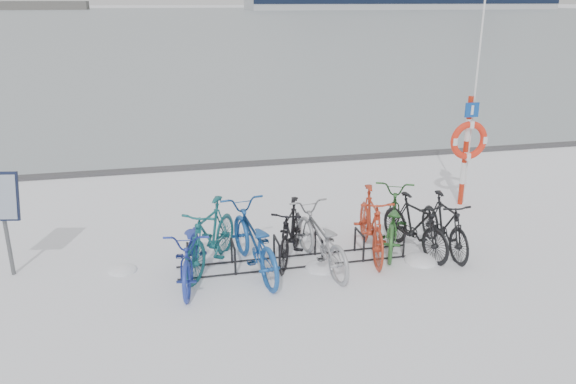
{
  "coord_description": "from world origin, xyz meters",
  "views": [
    {
      "loc": [
        -2.05,
        -8.27,
        4.18
      ],
      "look_at": [
        -0.03,
        0.6,
        1.05
      ],
      "focal_mm": 35.0,
      "sensor_mm": 36.0,
      "label": 1
    }
  ],
  "objects": [
    {
      "name": "ground",
      "position": [
        0.0,
        0.0,
        0.0
      ],
      "size": [
        900.0,
        900.0,
        0.0
      ],
      "primitive_type": "plane",
      "color": "white",
      "rests_on": "ground"
    },
    {
      "name": "ice_sheet",
      "position": [
        0.0,
        155.0,
        0.01
      ],
      "size": [
        400.0,
        298.0,
        0.02
      ],
      "primitive_type": "cube",
      "color": "#95A1A8",
      "rests_on": "ground"
    },
    {
      "name": "quay_edge",
      "position": [
        0.0,
        5.9,
        0.05
      ],
      "size": [
        400.0,
        0.25,
        0.1
      ],
      "primitive_type": "cube",
      "color": "#3F3F42",
      "rests_on": "ground"
    },
    {
      "name": "bike_rack",
      "position": [
        0.0,
        0.0,
        0.18
      ],
      "size": [
        4.0,
        0.48,
        0.46
      ],
      "color": "black",
      "rests_on": "ground"
    },
    {
      "name": "info_board",
      "position": [
        -4.55,
        0.56,
        1.24
      ],
      "size": [
        0.6,
        0.32,
        1.71
      ],
      "rotation": [
        0.0,
        0.0,
        -0.19
      ],
      "color": "#595B5E",
      "rests_on": "ground"
    },
    {
      "name": "lifebuoy_station",
      "position": [
        4.1,
        1.92,
        1.42
      ],
      "size": [
        0.81,
        0.23,
        4.22
      ],
      "color": "#B1230E",
      "rests_on": "ground"
    },
    {
      "name": "bike_0",
      "position": [
        -1.76,
        -0.21,
        0.5
      ],
      "size": [
        0.95,
        1.98,
        1.0
      ],
      "primitive_type": "imported",
      "rotation": [
        0.0,
        0.0,
        -0.16
      ],
      "color": "#2437A0",
      "rests_on": "ground"
    },
    {
      "name": "bike_1",
      "position": [
        -1.42,
        0.17,
        0.58
      ],
      "size": [
        1.42,
        1.93,
        1.15
      ],
      "primitive_type": "imported",
      "rotation": [
        0.0,
        0.0,
        -0.52
      ],
      "color": "#16595F",
      "rests_on": "ground"
    },
    {
      "name": "bike_2",
      "position": [
        -0.76,
        -0.1,
        0.55
      ],
      "size": [
        1.07,
        2.21,
        1.11
      ],
      "primitive_type": "imported",
      "rotation": [
        0.0,
        0.0,
        3.31
      ],
      "color": "#194E9A",
      "rests_on": "ground"
    },
    {
      "name": "bike_3",
      "position": [
        -0.08,
        0.19,
        0.52
      ],
      "size": [
        1.16,
        1.76,
        1.03
      ],
      "primitive_type": "imported",
      "rotation": [
        0.0,
        0.0,
        -0.43
      ],
      "color": "black",
      "rests_on": "ground"
    },
    {
      "name": "bike_4",
      "position": [
        0.34,
        -0.19,
        0.51
      ],
      "size": [
        0.97,
        2.02,
        1.01
      ],
      "primitive_type": "imported",
      "rotation": [
        0.0,
        0.0,
        3.3
      ],
      "color": "#919398",
      "rests_on": "ground"
    },
    {
      "name": "bike_5",
      "position": [
        1.32,
        0.09,
        0.58
      ],
      "size": [
        0.86,
        2.01,
        1.17
      ],
      "primitive_type": "imported",
      "rotation": [
        0.0,
        0.0,
        -0.17
      ],
      "color": "#B2341C",
      "rests_on": "ground"
    },
    {
      "name": "bike_6",
      "position": [
        1.8,
        0.31,
        0.52
      ],
      "size": [
        1.47,
        2.11,
        1.05
      ],
      "primitive_type": "imported",
      "rotation": [
        0.0,
        0.0,
        2.71
      ],
      "color": "#2B612A",
      "rests_on": "ground"
    },
    {
      "name": "bike_7",
      "position": [
        2.08,
        -0.0,
        0.52
      ],
      "size": [
        0.92,
        1.79,
        1.03
      ],
      "primitive_type": "imported",
      "rotation": [
        0.0,
        0.0,
        0.27
      ],
      "color": "black",
      "rests_on": "ground"
    },
    {
      "name": "bike_8",
      "position": [
        2.6,
        -0.09,
        0.52
      ],
      "size": [
        0.5,
        1.73,
        1.04
      ],
      "primitive_type": "imported",
      "rotation": [
        0.0,
        0.0,
        -0.0
      ],
      "color": "black",
      "rests_on": "ground"
    },
    {
      "name": "snow_drifts",
      "position": [
        0.57,
        -0.03,
        0.0
      ],
      "size": [
        5.93,
        1.76,
        0.2
      ],
      "color": "white",
      "rests_on": "ground"
    }
  ]
}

